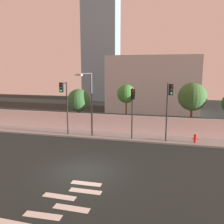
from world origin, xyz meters
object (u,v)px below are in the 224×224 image
Objects in this scene: roadside_tree_leftmost at (79,100)px; roadside_tree_midleft at (126,94)px; street_lamp_curbside at (90,99)px; fire_hydrant at (195,138)px; roadside_tree_midright at (192,97)px; traffic_light_left at (169,100)px; traffic_light_right at (64,97)px; traffic_light_center at (133,103)px.

roadside_tree_midleft reaches higher than roadside_tree_leftmost.
fire_hydrant is (9.61, 0.28, -3.23)m from street_lamp_curbside.
fire_hydrant is 12.60m from roadside_tree_leftmost.
street_lamp_curbside is 1.15× the size of roadside_tree_midright.
roadside_tree_midright is at bearing 59.95° from traffic_light_left.
roadside_tree_leftmost is 0.88× the size of roadside_tree_midleft.
roadside_tree_midright is at bearing 18.84° from street_lamp_curbside.
traffic_light_left is 1.01× the size of traffic_light_right.
roadside_tree_midleft reaches higher than traffic_light_center.
traffic_light_right reaches higher than roadside_tree_midleft.
traffic_light_right is (-9.65, 0.22, -0.05)m from traffic_light_left.
traffic_light_center reaches higher than fire_hydrant.
traffic_light_center is at bearing -5.40° from street_lamp_curbside.
roadside_tree_midleft is at bearing 108.79° from traffic_light_center.
traffic_light_center is 6.30m from fire_hydrant.
roadside_tree_midleft is at bearing 139.09° from traffic_light_left.
traffic_light_left is at bearing -1.32° from traffic_light_right.
traffic_light_center is 1.07× the size of roadside_tree_leftmost.
traffic_light_right is at bearing -90.90° from roadside_tree_leftmost.
traffic_light_right is at bearing -177.10° from fire_hydrant.
roadside_tree_leftmost is at bearing 180.00° from roadside_tree_midright.
fire_hydrant is at bearing -85.85° from roadside_tree_midright.
roadside_tree_midleft is (2.89, 3.21, 0.18)m from street_lamp_curbside.
roadside_tree_midright is (6.51, 0.00, -0.12)m from roadside_tree_midleft.
traffic_light_left is 5.74m from roadside_tree_midleft.
traffic_light_left is 1.18× the size of roadside_tree_leftmost.
traffic_light_center is 7.43m from roadside_tree_leftmost.
traffic_light_left is at bearing -120.05° from roadside_tree_midright.
roadside_tree_leftmost is at bearing 89.10° from traffic_light_right.
roadside_tree_leftmost is (-2.37, 3.21, -0.66)m from street_lamp_curbside.
roadside_tree_midleft is at bearing 47.97° from street_lamp_curbside.
traffic_light_left reaches higher than traffic_light_center.
roadside_tree_leftmost is 0.84× the size of roadside_tree_midright.
traffic_light_right is 6.39m from roadside_tree_midleft.
fire_hydrant is (5.50, 0.67, -3.01)m from traffic_light_center.
fire_hydrant is 8.08m from roadside_tree_midleft.
traffic_light_right reaches higher than roadside_tree_leftmost.
roadside_tree_midleft is (-6.72, 2.92, 3.41)m from fire_hydrant.
traffic_light_center is 6.55m from traffic_light_right.
street_lamp_curbside is (-4.11, 0.39, 0.22)m from traffic_light_center.
traffic_light_center is at bearing -71.21° from roadside_tree_midleft.
street_lamp_curbside is at bearing -53.51° from roadside_tree_leftmost.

